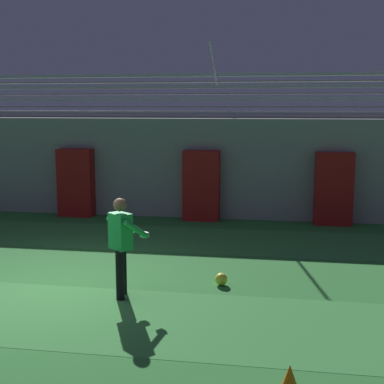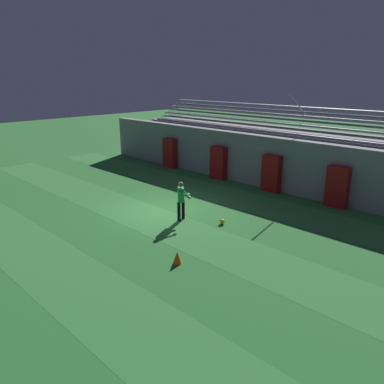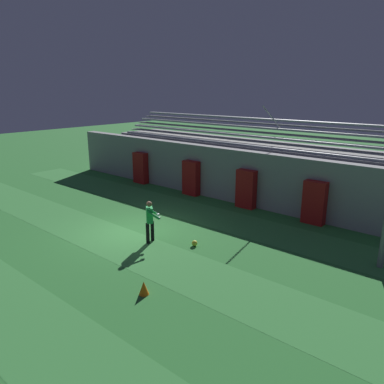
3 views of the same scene
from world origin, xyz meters
name	(u,v)px [view 3 (image 3 of 3)]	position (x,y,z in m)	size (l,w,h in m)	color
ground_plane	(132,232)	(0.00, 0.00, 0.00)	(80.00, 80.00, 0.00)	#2D7533
turf_stripe_mid	(110,239)	(0.00, -1.12, 0.00)	(28.00, 2.44, 0.01)	#38843D
turf_stripe_far	(190,210)	(0.00, 3.76, 0.00)	(28.00, 2.44, 0.01)	#38843D
back_wall	(223,174)	(0.00, 6.50, 1.40)	(24.00, 0.60, 2.80)	gray
padding_pillar_gate_left	(191,178)	(-1.82, 5.95, 0.97)	(1.00, 0.44, 1.94)	maroon
padding_pillar_gate_right	(246,189)	(1.82, 5.95, 0.97)	(1.00, 0.44, 1.94)	maroon
padding_pillar_far_left	(141,168)	(-6.05, 5.95, 0.97)	(1.00, 0.44, 1.94)	maroon
padding_pillar_far_right	(314,203)	(5.37, 5.95, 0.97)	(1.00, 0.44, 1.94)	maroon
bleacher_stand	(244,166)	(0.00, 8.49, 1.50)	(18.00, 3.35, 5.03)	gray
goalkeeper	(150,219)	(1.39, -0.22, 0.95)	(0.74, 0.73, 1.67)	black
soccer_ball	(195,243)	(2.96, 0.60, 0.11)	(0.22, 0.22, 0.22)	yellow
traffic_cone	(144,288)	(4.09, -3.04, 0.21)	(0.30, 0.30, 0.42)	orange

